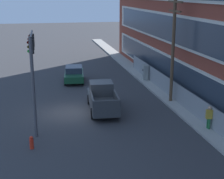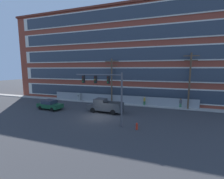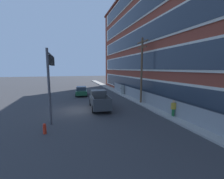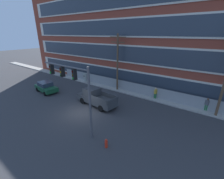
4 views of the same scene
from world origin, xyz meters
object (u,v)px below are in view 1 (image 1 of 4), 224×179
fire_hydrant (32,143)px  pedestrian_by_fence (209,117)px  electrical_cabinet (145,73)px  pickup_truck_dark_grey (102,98)px  traffic_signal_mast (32,59)px  sedan_dark_green (74,74)px  utility_pole_near_corner (173,45)px

fire_hydrant → pedestrian_by_fence: bearing=91.9°
electrical_cabinet → fire_hydrant: 17.64m
pickup_truck_dark_grey → electrical_cabinet: size_ratio=3.39×
traffic_signal_mast → pickup_truck_dark_grey: (-2.21, 4.96, -3.63)m
traffic_signal_mast → sedan_dark_green: traffic_signal_mast is taller
utility_pole_near_corner → pedestrian_by_fence: bearing=1.9°
sedan_dark_green → fire_hydrant: bearing=-14.8°
traffic_signal_mast → sedan_dark_green: size_ratio=1.45×
pedestrian_by_fence → electrical_cabinet: bearing=-179.2°
sedan_dark_green → pickup_truck_dark_grey: bearing=7.7°
sedan_dark_green → utility_pole_near_corner: bearing=39.9°
pickup_truck_dark_grey → utility_pole_near_corner: 7.01m
fire_hydrant → pickup_truck_dark_grey: bearing=138.4°
pedestrian_by_fence → fire_hydrant: pedestrian_by_fence is taller
sedan_dark_green → utility_pole_near_corner: 11.73m
pickup_truck_dark_grey → fire_hydrant: bearing=-41.6°
electrical_cabinet → fire_hydrant: size_ratio=2.16×
utility_pole_near_corner → fire_hydrant: (6.56, -11.05, -4.39)m
sedan_dark_green → pedestrian_by_fence: (14.66, 7.28, 0.18)m
utility_pole_near_corner → pedestrian_by_fence: (6.19, 0.20, -3.80)m
utility_pole_near_corner → sedan_dark_green: bearing=-140.1°
traffic_signal_mast → pedestrian_by_fence: bearing=73.4°
electrical_cabinet → pedestrian_by_fence: bearing=0.8°
sedan_dark_green → electrical_cabinet: electrical_cabinet is taller
utility_pole_near_corner → pedestrian_by_fence: size_ratio=5.06×
sedan_dark_green → utility_pole_near_corner: (8.47, 7.08, 3.97)m
pickup_truck_dark_grey → fire_hydrant: (5.85, -5.20, -0.59)m
pedestrian_by_fence → fire_hydrant: (0.37, -11.25, -0.59)m
electrical_cabinet → pedestrian_by_fence: (13.36, 0.18, 0.13)m
traffic_signal_mast → pedestrian_by_fence: (3.27, 11.00, -3.62)m
sedan_dark_green → fire_hydrant: 15.55m
pickup_truck_dark_grey → utility_pole_near_corner: utility_pole_near_corner is taller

